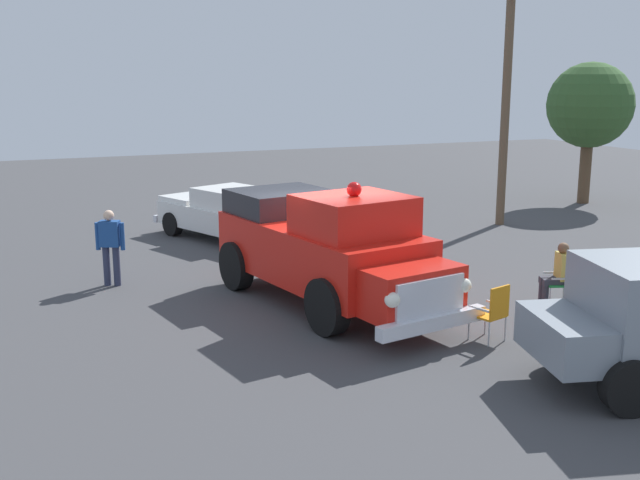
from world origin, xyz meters
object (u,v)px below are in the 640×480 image
object	(u,v)px
lawn_chair_near_truck	(564,277)
utility_pole	(506,98)
spectator_seated	(558,272)
vintage_fire_truck	(326,246)
spectator_standing	(110,242)
lawn_chair_by_car	(263,242)
oak_tree_left	(590,106)
lawn_chair_spare	(494,309)
classic_hot_rod	(226,212)

from	to	relation	value
lawn_chair_near_truck	utility_pole	bearing A→B (deg)	62.24
lawn_chair_near_truck	spectator_seated	distance (m)	0.17
vintage_fire_truck	utility_pole	size ratio (longest dim) A/B	0.85
spectator_seated	spectator_standing	world-z (taller)	spectator_standing
lawn_chair_by_car	vintage_fire_truck	bearing A→B (deg)	-87.54
vintage_fire_truck	lawn_chair_near_truck	world-z (taller)	vintage_fire_truck
spectator_standing	oak_tree_left	xyz separation A→B (m)	(17.14, 4.53, 2.47)
lawn_chair_spare	classic_hot_rod	bearing A→B (deg)	100.60
classic_hot_rod	oak_tree_left	size ratio (longest dim) A/B	0.96
classic_hot_rod	spectator_seated	distance (m)	9.69
lawn_chair_near_truck	lawn_chair_by_car	world-z (taller)	same
vintage_fire_truck	utility_pole	bearing A→B (deg)	33.86
vintage_fire_truck	classic_hot_rod	size ratio (longest dim) A/B	1.32
lawn_chair_near_truck	utility_pole	size ratio (longest dim) A/B	0.14
classic_hot_rod	utility_pole	distance (m)	8.99
lawn_chair_near_truck	spectator_standing	distance (m)	9.52
lawn_chair_spare	utility_pole	bearing A→B (deg)	53.23
lawn_chair_near_truck	utility_pole	xyz separation A→B (m)	(3.92, 7.45, 3.25)
classic_hot_rod	spectator_seated	xyz separation A→B (m)	(4.30, -8.69, -0.05)
lawn_chair_near_truck	lawn_chair_spare	xyz separation A→B (m)	(-2.55, -1.22, 0.00)
classic_hot_rod	spectator_standing	bearing A→B (deg)	-134.60
lawn_chair_near_truck	spectator_standing	size ratio (longest dim) A/B	0.61
spectator_seated	vintage_fire_truck	bearing A→B (deg)	155.87
lawn_chair_by_car	oak_tree_left	world-z (taller)	oak_tree_left
vintage_fire_truck	lawn_chair_by_car	world-z (taller)	vintage_fire_truck
lawn_chair_spare	utility_pole	size ratio (longest dim) A/B	0.14
vintage_fire_truck	lawn_chair_spare	xyz separation A→B (m)	(1.76, -3.14, -0.61)
vintage_fire_truck	spectator_standing	bearing A→B (deg)	140.31
spectator_standing	utility_pole	world-z (taller)	utility_pole
vintage_fire_truck	lawn_chair_spare	distance (m)	3.65
vintage_fire_truck	lawn_chair_spare	bearing A→B (deg)	-60.78
lawn_chair_near_truck	utility_pole	world-z (taller)	utility_pole
lawn_chair_near_truck	spectator_seated	size ratio (longest dim) A/B	0.79
classic_hot_rod	spectator_seated	size ratio (longest dim) A/B	3.67
vintage_fire_truck	spectator_seated	world-z (taller)	vintage_fire_truck
lawn_chair_by_car	spectator_seated	world-z (taller)	spectator_seated
lawn_chair_near_truck	oak_tree_left	distance (m)	13.50
lawn_chair_by_car	oak_tree_left	distance (m)	14.46
spectator_standing	utility_pole	xyz separation A→B (m)	(11.99, 2.41, 2.87)
lawn_chair_spare	spectator_seated	xyz separation A→B (m)	(2.43, 1.26, 0.11)
classic_hot_rod	spectator_standing	size ratio (longest dim) A/B	2.83
classic_hot_rod	lawn_chair_spare	size ratio (longest dim) A/B	4.64
classic_hot_rod	spectator_standing	distance (m)	5.20
utility_pole	lawn_chair_spare	bearing A→B (deg)	-126.77
lawn_chair_by_car	spectator_standing	world-z (taller)	spectator_standing
vintage_fire_truck	lawn_chair_by_car	size ratio (longest dim) A/B	6.12
classic_hot_rod	lawn_chair_spare	world-z (taller)	classic_hot_rod
lawn_chair_by_car	utility_pole	size ratio (longest dim) A/B	0.14
classic_hot_rod	spectator_seated	bearing A→B (deg)	-63.70
vintage_fire_truck	lawn_chair_near_truck	xyz separation A→B (m)	(4.31, -1.92, -0.61)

